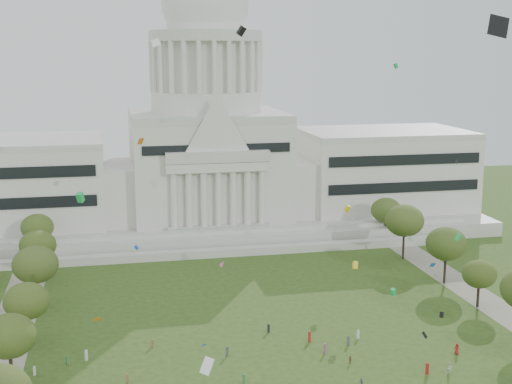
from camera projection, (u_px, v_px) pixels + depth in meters
name	position (u px, v px, depth m)	size (l,w,h in m)	color
capitol	(208.00, 153.00, 209.06)	(160.00, 64.50, 91.30)	beige
path_left	(4.00, 355.00, 123.47)	(8.00, 160.00, 0.04)	gray
path_right	(505.00, 313.00, 143.03)	(8.00, 160.00, 0.04)	gray
row_tree_l_2	(9.00, 336.00, 110.23)	(8.42, 8.42, 11.97)	black
row_tree_l_3	(26.00, 301.00, 126.42)	(8.12, 8.12, 11.55)	black
row_tree_r_3	(479.00, 274.00, 145.21)	(7.01, 7.01, 9.98)	black
row_tree_l_4	(35.00, 265.00, 143.93)	(9.29, 9.29, 13.21)	black
row_tree_r_4	(446.00, 244.00, 159.77)	(9.19, 9.19, 13.06)	black
row_tree_l_5	(38.00, 245.00, 161.73)	(8.33, 8.33, 11.85)	black
row_tree_r_5	(404.00, 221.00, 178.72)	(9.82, 9.82, 13.96)	black
row_tree_l_6	(37.00, 227.00, 178.81)	(8.19, 8.19, 11.64)	black
row_tree_r_6	(386.00, 210.00, 196.70)	(8.42, 8.42, 11.97)	black
person_0	(457.00, 349.00, 123.78)	(0.97, 0.63, 1.99)	#B21E1E
person_2	(450.00, 368.00, 116.33)	(0.97, 0.60, 1.99)	silver
person_3	(361.00, 382.00, 111.75)	(0.98, 0.51, 1.52)	#4C4C51
person_10	(350.00, 360.00, 120.16)	(0.83, 0.45, 1.41)	olive
distant_crowd	(229.00, 376.00, 113.62)	(63.20, 35.96, 1.95)	#994C8C
kite_swarm	(320.00, 207.00, 104.79)	(84.36, 96.94, 65.33)	green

